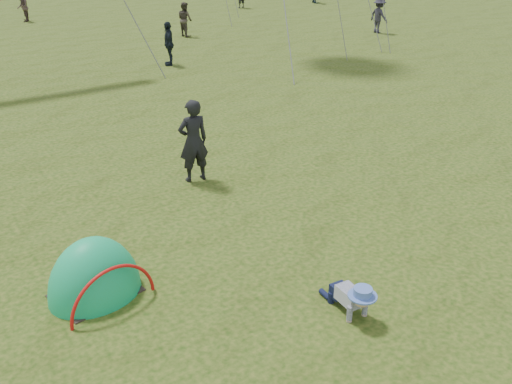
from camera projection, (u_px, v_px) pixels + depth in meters
ground at (360, 296)px, 8.84m from camera, size 140.00×140.00×0.00m
crawling_toddler at (352, 297)px, 8.33m from camera, size 0.61×0.82×0.59m
popup_tent at (96, 293)px, 8.90m from camera, size 1.67×1.46×1.91m
standing_adult at (193, 141)px, 12.35m from camera, size 0.72×0.51×1.85m
crowd_person_1 at (185, 19)px, 27.87m from camera, size 0.70×0.86×1.62m
crowd_person_2 at (169, 44)px, 22.34m from camera, size 0.76×1.07×1.68m
crowd_person_7 at (23, 7)px, 31.81m from camera, size 0.82×0.92×1.58m
crowd_person_9 at (379, 16)px, 28.68m from camera, size 0.65×1.11×1.70m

